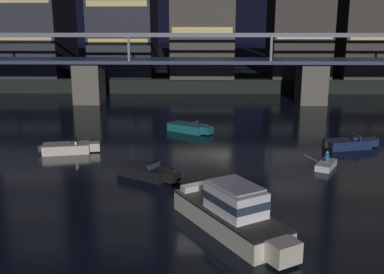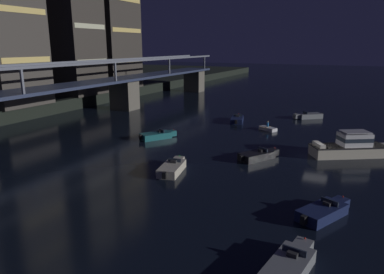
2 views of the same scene
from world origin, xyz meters
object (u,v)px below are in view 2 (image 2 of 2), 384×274
object	(u,v)px
speedboat_near_right	(172,168)
dinghy_with_paddler	(268,128)
speedboat_mid_left	(324,211)
speedboat_far_center	(237,119)
tower_east_tall	(70,8)
speedboat_near_center	(289,266)
speedboat_mid_center	(157,135)
cabin_cruiser_near_left	(351,147)
speedboat_far_left	(309,116)
river_bridge	(63,97)
speedboat_mid_right	(258,155)
tower_east_low	(104,15)

from	to	relation	value
speedboat_near_right	dinghy_with_paddler	world-z (taller)	dinghy_with_paddler
dinghy_with_paddler	speedboat_mid_left	bearing A→B (deg)	-157.30
dinghy_with_paddler	speedboat_far_center	bearing A→B (deg)	58.60
tower_east_tall	dinghy_with_paddler	bearing A→B (deg)	-97.75
speedboat_near_center	speedboat_mid_center	xyz separation A→B (m)	(21.24, 21.26, 0.00)
cabin_cruiser_near_left	speedboat_near_right	size ratio (longest dim) A/B	1.70
speedboat_far_left	river_bridge	bearing A→B (deg)	123.37
speedboat_mid_center	dinghy_with_paddler	xyz separation A→B (m)	(10.96, -11.87, -0.14)
speedboat_near_right	dinghy_with_paddler	size ratio (longest dim) A/B	1.86
speedboat_mid_right	speedboat_far_center	size ratio (longest dim) A/B	0.93
speedboat_near_right	river_bridge	bearing A→B (deg)	65.91
speedboat_mid_center	speedboat_far_center	distance (m)	15.74
speedboat_mid_left	dinghy_with_paddler	bearing A→B (deg)	22.70
speedboat_near_center	river_bridge	bearing A→B (deg)	59.93
tower_east_low	speedboat_far_left	size ratio (longest dim) A/B	7.14
speedboat_far_center	speedboat_near_right	bearing A→B (deg)	-175.47
tower_east_tall	tower_east_low	world-z (taller)	tower_east_tall
cabin_cruiser_near_left	speedboat_mid_right	bearing A→B (deg)	122.55
tower_east_low	speedboat_far_center	xyz separation A→B (m)	(-13.97, -37.02, -18.07)
river_bridge	speedboat_near_center	distance (m)	44.55
cabin_cruiser_near_left	speedboat_mid_left	bearing A→B (deg)	176.56
river_bridge	tower_east_low	xyz separation A→B (m)	(27.53, 13.87, 14.17)
speedboat_mid_center	river_bridge	bearing A→B (deg)	86.69
speedboat_near_center	speedboat_far_center	size ratio (longest dim) A/B	1.01
river_bridge	speedboat_far_left	world-z (taller)	river_bridge
tower_east_tall	speedboat_mid_left	bearing A→B (deg)	-120.33
speedboat_far_left	cabin_cruiser_near_left	bearing A→B (deg)	-159.45
speedboat_near_right	speedboat_mid_right	size ratio (longest dim) A/B	1.08
tower_east_low	speedboat_mid_right	world-z (taller)	tower_east_low
speedboat_far_center	dinghy_with_paddler	bearing A→B (deg)	-121.40
speedboat_near_right	speedboat_mid_right	world-z (taller)	same
cabin_cruiser_near_left	speedboat_near_right	xyz separation A→B (m)	(-13.19, 15.21, -0.64)
speedboat_far_left	speedboat_far_center	bearing A→B (deg)	129.71
speedboat_mid_left	speedboat_mid_right	size ratio (longest dim) A/B	1.02
speedboat_near_center	speedboat_mid_left	xyz separation A→B (m)	(7.60, -0.91, 0.00)
speedboat_far_left	tower_east_low	bearing A→B (deg)	82.87
speedboat_mid_left	speedboat_mid_right	bearing A→B (deg)	35.67
speedboat_mid_right	dinghy_with_paddler	xyz separation A→B (m)	(13.66, 2.44, -0.14)
speedboat_mid_left	dinghy_with_paddler	size ratio (longest dim) A/B	1.76
speedboat_mid_left	speedboat_mid_right	world-z (taller)	same
speedboat_near_center	cabin_cruiser_near_left	bearing A→B (deg)	-4.51
speedboat_far_left	dinghy_with_paddler	xyz separation A→B (m)	(-11.71, 3.90, -0.14)
speedboat_far_left	tower_east_tall	bearing A→B (deg)	97.63
speedboat_mid_left	speedboat_near_right	bearing A→B (deg)	76.51
speedboat_far_center	dinghy_with_paddler	size ratio (longest dim) A/B	1.85
tower_east_tall	speedboat_far_left	size ratio (longest dim) A/B	7.31
speedboat_mid_left	speedboat_mid_center	bearing A→B (deg)	58.39
cabin_cruiser_near_left	dinghy_with_paddler	bearing A→B (deg)	54.65
tower_east_tall	speedboat_mid_center	world-z (taller)	tower_east_tall
speedboat_far_left	speedboat_far_center	xyz separation A→B (m)	(-8.12, 9.78, 0.00)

